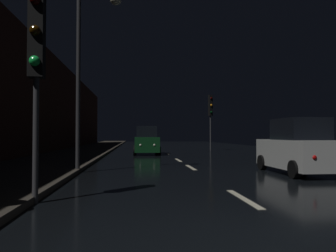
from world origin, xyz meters
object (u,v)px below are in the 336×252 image
traffic_light_far_right (211,110)px  streetlamp_overhead (91,52)px  car_approaching_headlights (146,141)px  car_parked_right_near (298,148)px  traffic_light_near_left (36,48)px

traffic_light_far_right → streetlamp_overhead: size_ratio=0.74×
car_approaching_headlights → car_parked_right_near: size_ratio=1.02×
traffic_light_near_left → streetlamp_overhead: (0.37, 5.65, 1.34)m
car_approaching_headlights → car_parked_right_near: bearing=22.3°
traffic_light_near_left → car_parked_right_near: bearing=115.5°
traffic_light_near_left → car_approaching_headlights: traffic_light_near_left is taller
car_approaching_headlights → car_parked_right_near: (5.21, -12.70, -0.02)m
car_approaching_headlights → streetlamp_overhead: bearing=-12.2°
traffic_light_near_left → traffic_light_far_right: traffic_light_far_right is taller
traffic_light_near_left → car_parked_right_near: size_ratio=1.12×
car_approaching_headlights → car_parked_right_near: 13.73m
car_parked_right_near → traffic_light_far_right: bearing=-2.6°
traffic_light_far_right → car_parked_right_near: (-0.81, -17.84, -2.77)m
streetlamp_overhead → car_approaching_headlights: size_ratio=1.68×
traffic_light_far_right → car_approaching_headlights: traffic_light_far_right is taller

